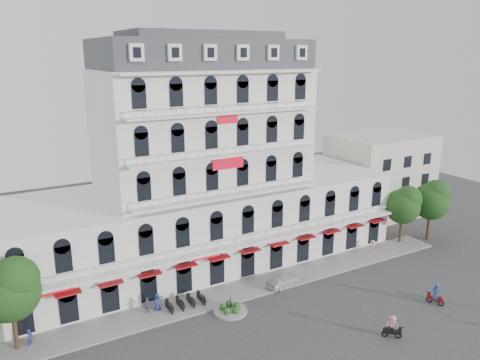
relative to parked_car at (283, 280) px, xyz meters
name	(u,v)px	position (x,y,z in m)	size (l,w,h in m)	color
ground	(294,335)	(-4.29, -7.78, -0.69)	(120.00, 120.00, 0.00)	#38383A
sidewalk	(242,290)	(-4.29, 1.22, -0.61)	(53.00, 4.00, 0.16)	gray
main_building	(203,178)	(-4.29, 10.21, 9.28)	(45.00, 15.00, 25.80)	silver
flank_building_east	(379,175)	(25.71, 12.22, 5.31)	(14.00, 10.00, 12.00)	beige
traffic_island	(230,309)	(-7.29, -1.78, -0.43)	(3.20, 3.20, 1.60)	gray
parked_scooter_row	(186,308)	(-10.64, 1.02, -0.69)	(4.40, 1.80, 1.10)	black
tree_west_inner	(10,287)	(-25.23, 1.70, 5.00)	(4.76, 4.76, 8.25)	#382314
tree_east_inner	(403,204)	(19.77, 2.20, 4.53)	(4.40, 4.37, 7.57)	#382314
tree_east_outer	(432,199)	(23.77, 1.20, 4.86)	(4.65, 4.65, 8.05)	#382314
parked_car	(283,280)	(0.00, 0.00, 0.00)	(1.62, 4.02, 1.37)	silver
rider_east	(436,294)	(10.73, -10.34, 0.42)	(0.87, 1.63, 2.21)	maroon
rider_center	(392,326)	(2.80, -12.20, 0.42)	(1.37, 1.24, 2.11)	black
pedestrian_left	(157,303)	(-13.21, 1.72, 0.23)	(0.90, 0.58, 1.84)	navy
pedestrian_mid	(147,306)	(-14.21, 1.72, 0.17)	(1.00, 0.42, 1.71)	#5A5B62
pedestrian_right	(372,246)	(14.41, 1.72, 0.10)	(1.02, 0.59, 1.58)	#D16E90
pedestrian_far	(30,338)	(-24.29, 1.72, 0.12)	(0.59, 0.38, 1.61)	navy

